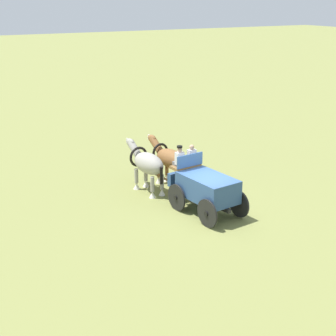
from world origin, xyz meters
TOP-DOWN VIEW (x-y plane):
  - ground_plane at (0.00, 0.00)m, footprint 220.00×220.00m
  - show_wagon at (0.18, 0.02)m, footprint 5.56×2.13m
  - draft_horse_near at (3.53, 1.05)m, footprint 3.01×1.18m
  - draft_horse_off at (3.68, -0.24)m, footprint 3.15×1.12m

SIDE VIEW (x-z plane):
  - ground_plane at x=0.00m, z-range 0.00..0.00m
  - show_wagon at x=0.18m, z-range -0.19..2.49m
  - draft_horse_off at x=3.68m, z-range 0.24..2.44m
  - draft_horse_near at x=3.53m, z-range 0.25..2.49m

